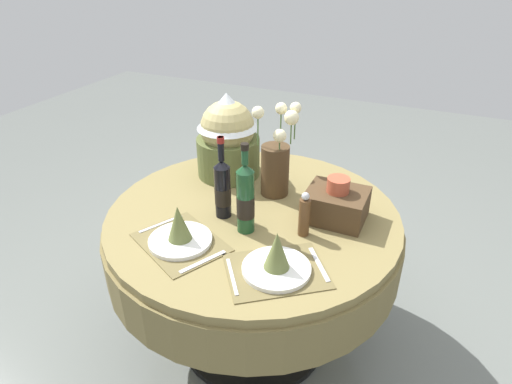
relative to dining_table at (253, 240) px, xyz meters
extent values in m
plane|color=slate|center=(0.00, 0.00, -0.58)|extent=(8.00, 8.00, 0.00)
cylinder|color=olive|center=(0.00, 0.00, 0.13)|extent=(1.23, 1.23, 0.04)
cylinder|color=olive|center=(0.00, 0.00, 0.01)|extent=(1.26, 1.26, 0.20)
cylinder|color=black|center=(0.00, 0.00, -0.22)|extent=(0.12, 0.12, 0.66)
cylinder|color=black|center=(0.00, 0.00, -0.57)|extent=(0.71, 0.71, 0.03)
cube|color=brown|center=(-0.16, -0.31, 0.15)|extent=(0.42, 0.39, 0.00)
cylinder|color=white|center=(-0.16, -0.31, 0.16)|extent=(0.24, 0.24, 0.02)
cone|color=#606B38|center=(-0.16, -0.31, 0.24)|extent=(0.09, 0.09, 0.14)
cube|color=silver|center=(-0.30, -0.24, 0.16)|extent=(0.10, 0.18, 0.00)
cube|color=silver|center=(-0.02, -0.38, 0.16)|extent=(0.10, 0.18, 0.00)
cube|color=brown|center=(0.23, -0.32, 0.15)|extent=(0.43, 0.41, 0.00)
cylinder|color=white|center=(0.23, -0.32, 0.16)|extent=(0.24, 0.24, 0.02)
cone|color=#606B38|center=(0.23, -0.32, 0.24)|extent=(0.09, 0.09, 0.14)
cube|color=silver|center=(0.11, -0.41, 0.16)|extent=(0.12, 0.16, 0.00)
cube|color=silver|center=(0.36, -0.23, 0.16)|extent=(0.13, 0.16, 0.00)
cylinder|color=#47331E|center=(0.02, 0.19, 0.26)|extent=(0.12, 0.12, 0.23)
sphere|color=beige|center=(-0.05, 0.16, 0.53)|extent=(0.05, 0.05, 0.05)
cylinder|color=#4C7038|center=(-0.05, 0.16, 0.45)|extent=(0.01, 0.01, 0.13)
sphere|color=beige|center=(0.07, 0.24, 0.50)|extent=(0.06, 0.06, 0.06)
cylinder|color=#4C7038|center=(0.07, 0.24, 0.43)|extent=(0.01, 0.01, 0.10)
sphere|color=beige|center=(0.07, 0.30, 0.52)|extent=(0.05, 0.05, 0.05)
cylinder|color=#4C7038|center=(0.07, 0.30, 0.44)|extent=(0.01, 0.01, 0.13)
sphere|color=beige|center=(0.05, 0.16, 0.44)|extent=(0.06, 0.06, 0.06)
cylinder|color=#4C7038|center=(0.05, 0.16, 0.40)|extent=(0.01, 0.01, 0.04)
sphere|color=beige|center=(0.01, 0.26, 0.52)|extent=(0.05, 0.05, 0.05)
cylinder|color=#4C7038|center=(0.01, 0.26, 0.44)|extent=(0.01, 0.01, 0.13)
cylinder|color=black|center=(-0.10, -0.07, 0.26)|extent=(0.07, 0.07, 0.22)
cylinder|color=black|center=(-0.10, -0.07, 0.24)|extent=(0.07, 0.07, 0.08)
cone|color=black|center=(-0.10, -0.07, 0.39)|extent=(0.07, 0.07, 0.03)
cylinder|color=black|center=(-0.10, -0.07, 0.45)|extent=(0.03, 0.03, 0.10)
cylinder|color=maroon|center=(-0.10, -0.07, 0.49)|extent=(0.03, 0.03, 0.02)
cylinder|color=#194223|center=(0.03, -0.13, 0.28)|extent=(0.07, 0.07, 0.26)
cylinder|color=black|center=(0.03, -0.13, 0.26)|extent=(0.07, 0.07, 0.09)
cone|color=#194223|center=(0.03, -0.13, 0.42)|extent=(0.07, 0.07, 0.03)
cylinder|color=#194223|center=(0.03, -0.13, 0.48)|extent=(0.03, 0.03, 0.08)
cylinder|color=black|center=(0.03, -0.13, 0.51)|extent=(0.03, 0.03, 0.02)
cylinder|color=brown|center=(0.25, -0.07, 0.23)|extent=(0.04, 0.04, 0.16)
sphere|color=#B7B7BC|center=(0.25, -0.07, 0.32)|extent=(0.03, 0.03, 0.03)
cylinder|color=#566033|center=(-0.26, 0.27, 0.24)|extent=(0.30, 0.30, 0.19)
sphere|color=tan|center=(-0.26, 0.27, 0.39)|extent=(0.26, 0.26, 0.26)
cone|color=silver|center=(-0.26, 0.27, 0.47)|extent=(0.29, 0.29, 0.17)
cube|color=#47331E|center=(0.33, 0.09, 0.21)|extent=(0.24, 0.20, 0.13)
cylinder|color=#B24C33|center=(0.33, 0.09, 0.31)|extent=(0.09, 0.09, 0.06)
camera|label=1|loc=(0.65, -1.42, 1.13)|focal=30.65mm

